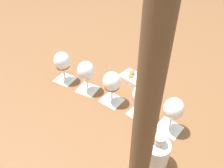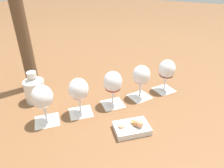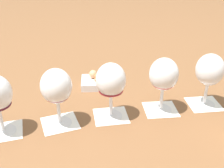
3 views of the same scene
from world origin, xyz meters
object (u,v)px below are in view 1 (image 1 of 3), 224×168
wine_glass_3 (86,72)px  snack_dish (133,78)px  wine_glass_0 (173,110)px  wine_glass_1 (142,96)px  umbrella_pole (145,125)px  wine_glass_4 (62,62)px  ceramic_vase (157,151)px  wine_glass_2 (113,83)px

wine_glass_3 → snack_dish: (-0.24, -0.07, -0.10)m
wine_glass_3 → snack_dish: bearing=-163.4°
wine_glass_0 → wine_glass_1: 0.15m
wine_glass_3 → umbrella_pole: umbrella_pole is taller
wine_glass_4 → wine_glass_3: bearing=146.3°
wine_glass_3 → umbrella_pole: bearing=110.0°
ceramic_vase → umbrella_pole: umbrella_pole is taller
wine_glass_2 → umbrella_pole: (-0.07, 0.45, 0.24)m
wine_glass_3 → ceramic_vase: bearing=123.7°
wine_glass_1 → wine_glass_2: same height
wine_glass_3 → wine_glass_4: same height
wine_glass_1 → snack_dish: wine_glass_1 is taller
wine_glass_2 → umbrella_pole: bearing=98.5°
wine_glass_4 → wine_glass_1: bearing=145.5°
wine_glass_0 → ceramic_vase: (0.09, 0.16, -0.05)m
wine_glass_2 → wine_glass_4: same height
wine_glass_1 → ceramic_vase: size_ratio=1.10×
wine_glass_1 → wine_glass_3: size_ratio=1.00×
wine_glass_4 → ceramic_vase: 0.66m
wine_glass_1 → wine_glass_3: bearing=-34.9°
wine_glass_1 → wine_glass_2: (0.12, -0.09, 0.00)m
wine_glass_1 → wine_glass_4: size_ratio=1.00×
wine_glass_4 → snack_dish: bearing=178.0°
wine_glass_2 → umbrella_pole: 0.52m
wine_glass_1 → wine_glass_4: bearing=-34.5°
wine_glass_0 → snack_dish: (0.13, -0.34, -0.10)m
ceramic_vase → umbrella_pole: (0.09, 0.12, 0.29)m
wine_glass_2 → snack_dish: size_ratio=1.05×
wine_glass_0 → umbrella_pole: 0.41m
wine_glass_3 → snack_dish: size_ratio=1.05×
wine_glass_2 → ceramic_vase: wine_glass_2 is taller
umbrella_pole → wine_glass_2: bearing=-81.5°
wine_glass_0 → ceramic_vase: 0.19m
wine_glass_4 → snack_dish: size_ratio=1.05×
umbrella_pole → snack_dish: bearing=-94.3°
ceramic_vase → umbrella_pole: size_ratio=0.22×
ceramic_vase → snack_dish: size_ratio=0.95×
wine_glass_1 → wine_glass_4: 0.46m
wine_glass_0 → wine_glass_3: bearing=-35.3°
wine_glass_1 → wine_glass_3: same height
snack_dish → umbrella_pole: umbrella_pole is taller
snack_dish → wine_glass_4: bearing=-2.0°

